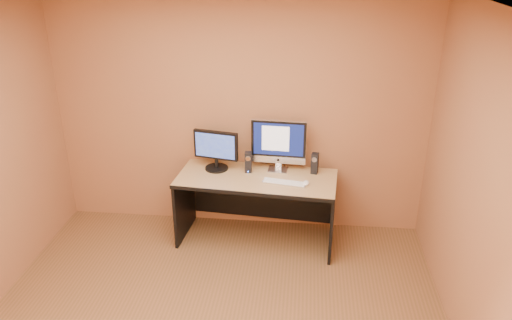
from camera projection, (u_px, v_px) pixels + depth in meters
The scene contains 11 objects.
walls at pixel (201, 205), 3.49m from camera, with size 4.00×4.00×2.60m, color #925F3B, non-canonical shape.
ceiling at pixel (191, 13), 2.96m from camera, with size 4.00×4.00×0.00m, color white.
desk at pixel (257, 209), 5.30m from camera, with size 1.63×0.71×0.76m, color tan, non-canonical shape.
imac at pixel (278, 146), 5.19m from camera, with size 0.58×0.21×0.56m, color silver, non-canonical shape.
second_monitor at pixel (216, 150), 5.24m from camera, with size 0.49×0.24×0.43m, color black, non-canonical shape.
speaker_left at pixel (248, 162), 5.22m from camera, with size 0.07×0.07×0.22m, color black, non-canonical shape.
speaker_right at pixel (315, 163), 5.19m from camera, with size 0.07×0.07×0.22m, color black, non-canonical shape.
keyboard at pixel (284, 182), 5.01m from camera, with size 0.44×0.12×0.02m, color silver.
mouse at pixel (306, 183), 4.99m from camera, with size 0.06×0.10×0.04m, color white.
cable_a at pixel (284, 165), 5.41m from camera, with size 0.01×0.01×0.22m, color black.
cable_b at pixel (277, 165), 5.42m from camera, with size 0.01×0.01×0.18m, color black.
Camera 1 is at (0.70, -3.01, 3.00)m, focal length 35.00 mm.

